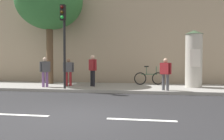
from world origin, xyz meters
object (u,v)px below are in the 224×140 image
Objects in this scene: street_tree at (49,1)px; pedestrian_in_red_top at (166,72)px; pedestrian_in_light_jacket at (69,70)px; bicycle_leaning at (149,78)px; poster_column at (194,58)px; traffic_light at (64,32)px; pedestrian_with_backpack at (45,70)px; pedestrian_with_bag at (93,68)px.

street_tree reaches higher than pedestrian_in_red_top.
pedestrian_in_light_jacket reaches higher than pedestrian_in_red_top.
pedestrian_in_light_jacket is 0.87× the size of bicycle_leaning.
poster_column is at bearing 49.21° from pedestrian_in_red_top.
traffic_light is at bearing -53.76° from street_tree.
pedestrian_in_red_top is at bearing -73.24° from bicycle_leaning.
street_tree is at bearing 146.76° from pedestrian_in_light_jacket.
poster_column reaches higher than bicycle_leaning.
street_tree is at bearing 106.94° from pedestrian_with_backpack.
pedestrian_with_backpack is (0.58, -1.90, -4.07)m from street_tree.
pedestrian_with_backpack is at bearing -170.75° from poster_column.
bicycle_leaning is at bearing 157.57° from poster_column.
bicycle_leaning is (3.01, 1.44, -0.60)m from pedestrian_with_bag.
pedestrian_with_bag reaches higher than pedestrian_in_red_top.
traffic_light is 5.56m from bicycle_leaning.
pedestrian_in_light_jacket is at bearing 165.36° from pedestrian_in_red_top.
pedestrian_in_red_top is 0.87× the size of bicycle_leaning.
pedestrian_in_light_jacket is (1.56, -1.03, -4.08)m from street_tree.
poster_column is 1.72× the size of bicycle_leaning.
pedestrian_in_red_top is at bearing -130.79° from poster_column.
pedestrian_in_red_top is (3.83, -1.28, -0.12)m from pedestrian_with_bag.
pedestrian_with_bag is (2.97, -1.11, -3.98)m from street_tree.
pedestrian_with_bag is 4.04m from pedestrian_in_red_top.
poster_column is (6.43, 1.93, -1.27)m from traffic_light.
street_tree is at bearing 160.61° from pedestrian_in_red_top.
street_tree reaches higher than poster_column.
bicycle_leaning is (5.40, 2.22, -0.52)m from pedestrian_with_backpack.
street_tree is at bearing 159.53° from pedestrian_with_bag.
bicycle_leaning is at bearing 17.03° from pedestrian_in_light_jacket.
pedestrian_in_red_top is at bearing -14.64° from pedestrian_in_light_jacket.
street_tree is 4.48× the size of pedestrian_in_red_top.
traffic_light is at bearing -163.30° from poster_column.
bicycle_leaning is at bearing 3.13° from street_tree.
street_tree reaches higher than pedestrian_in_light_jacket.
poster_column is 1.97× the size of pedestrian_in_light_jacket.
street_tree is 4.44× the size of pedestrian_in_light_jacket.
traffic_light is 2.37m from pedestrian_with_backpack.
pedestrian_with_bag is at bearing 53.25° from traffic_light.
bicycle_leaning is (-2.33, 0.96, -1.12)m from poster_column.
pedestrian_with_backpack is at bearing -161.76° from pedestrian_with_bag.
pedestrian_in_light_jacket is at bearing -176.71° from poster_column.
pedestrian_with_backpack reaches higher than pedestrian_in_light_jacket.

